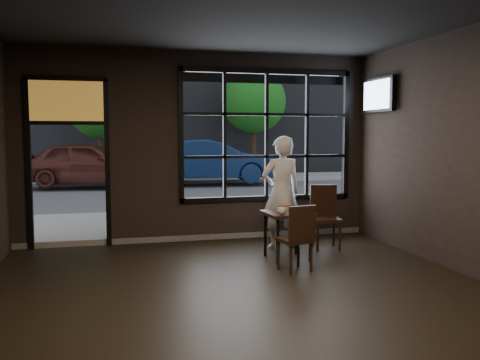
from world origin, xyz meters
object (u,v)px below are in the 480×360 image
object	(u,v)px
cafe_table	(287,235)
navy_car	(211,161)
man	(281,192)
chair_near	(295,238)

from	to	relation	value
cafe_table	navy_car	size ratio (longest dim) A/B	0.15
man	navy_car	bearing A→B (deg)	-98.92
man	navy_car	world-z (taller)	man
chair_near	navy_car	bearing A→B (deg)	-107.04
chair_near	man	size ratio (longest dim) A/B	0.50
man	chair_near	bearing A→B (deg)	74.36
cafe_table	navy_car	xyz separation A→B (m)	(0.92, 10.94, 0.52)
cafe_table	man	xyz separation A→B (m)	(0.15, 0.74, 0.55)
cafe_table	navy_car	distance (m)	10.99
chair_near	navy_car	distance (m)	11.63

